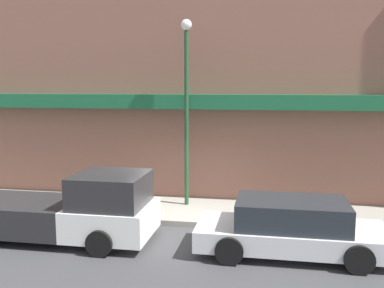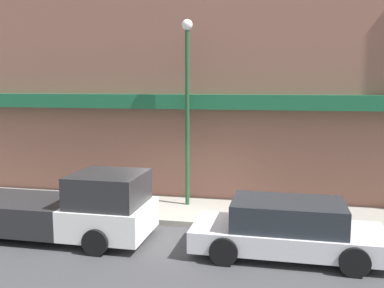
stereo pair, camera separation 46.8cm
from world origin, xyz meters
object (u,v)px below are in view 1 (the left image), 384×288
object	(u,v)px
pickup_truck	(68,210)
parked_car	(291,228)
street_lamp	(186,93)
fire_hydrant	(132,205)

from	to	relation	value
pickup_truck	parked_car	distance (m)	5.98
pickup_truck	parked_car	xyz separation A→B (m)	(5.98, 0.00, -0.13)
parked_car	street_lamp	distance (m)	5.78
parked_car	fire_hydrant	world-z (taller)	parked_car
pickup_truck	street_lamp	world-z (taller)	street_lamp
pickup_truck	parked_car	world-z (taller)	pickup_truck
pickup_truck	street_lamp	bearing A→B (deg)	53.40
street_lamp	parked_car	bearing A→B (deg)	-45.67
parked_car	fire_hydrant	xyz separation A→B (m)	(-4.80, 1.92, -0.20)
pickup_truck	street_lamp	size ratio (longest dim) A/B	0.89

